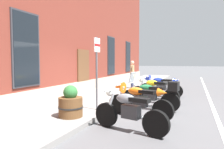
# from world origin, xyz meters

# --- Properties ---
(ground_plane) EXTENTS (140.00, 140.00, 0.00)m
(ground_plane) POSITION_xyz_m (0.00, 0.00, 0.00)
(ground_plane) COLOR #4C4C4F
(sidewalk) EXTENTS (32.57, 2.75, 0.15)m
(sidewalk) POSITION_xyz_m (0.00, 1.37, 0.07)
(sidewalk) COLOR slate
(sidewalk) RESTS_ON ground_plane
(lane_stripe) EXTENTS (32.57, 0.12, 0.01)m
(lane_stripe) POSITION_xyz_m (0.00, -3.20, 0.00)
(lane_stripe) COLOR silver
(lane_stripe) RESTS_ON ground_plane
(brick_pub_facade) EXTENTS (26.57, 6.10, 8.33)m
(brick_pub_facade) POSITION_xyz_m (-0.00, 5.74, 4.16)
(brick_pub_facade) COLOR maroon
(brick_pub_facade) RESTS_ON ground_plane
(motorcycle_grey_naked) EXTENTS (0.72, 1.98, 0.99)m
(motorcycle_grey_naked) POSITION_xyz_m (-2.57, -1.09, 0.49)
(motorcycle_grey_naked) COLOR black
(motorcycle_grey_naked) RESTS_ON ground_plane
(motorcycle_orange_sport) EXTENTS (0.79, 2.14, 1.05)m
(motorcycle_orange_sport) POSITION_xyz_m (-1.21, -0.90, 0.57)
(motorcycle_orange_sport) COLOR black
(motorcycle_orange_sport) RESTS_ON ground_plane
(motorcycle_green_touring) EXTENTS (0.70, 2.16, 1.32)m
(motorcycle_green_touring) POSITION_xyz_m (-0.12, -1.17, 0.55)
(motorcycle_green_touring) COLOR black
(motorcycle_green_touring) RESTS_ON ground_plane
(motorcycle_yellow_naked) EXTENTS (0.83, 2.09, 1.00)m
(motorcycle_yellow_naked) POSITION_xyz_m (1.21, -0.99, 0.49)
(motorcycle_yellow_naked) COLOR black
(motorcycle_yellow_naked) RESTS_ON ground_plane
(motorcycle_blue_sport) EXTENTS (0.62, 2.09, 1.04)m
(motorcycle_blue_sport) POSITION_xyz_m (2.75, -0.95, 0.57)
(motorcycle_blue_sport) COLOR black
(motorcycle_blue_sport) RESTS_ON ground_plane
(pedestrian_tan_coat) EXTENTS (0.62, 0.38, 1.59)m
(pedestrian_tan_coat) POSITION_xyz_m (4.21, 0.81, 1.03)
(pedestrian_tan_coat) COLOR #2D3351
(pedestrian_tan_coat) RESTS_ON sidewalk
(parking_sign) EXTENTS (0.36, 0.07, 2.32)m
(parking_sign) POSITION_xyz_m (-1.37, 0.35, 1.65)
(parking_sign) COLOR #4C4C51
(parking_sign) RESTS_ON sidewalk
(barrel_planter) EXTENTS (0.70, 0.70, 0.89)m
(barrel_planter) POSITION_xyz_m (-2.41, 0.66, 0.50)
(barrel_planter) COLOR brown
(barrel_planter) RESTS_ON sidewalk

